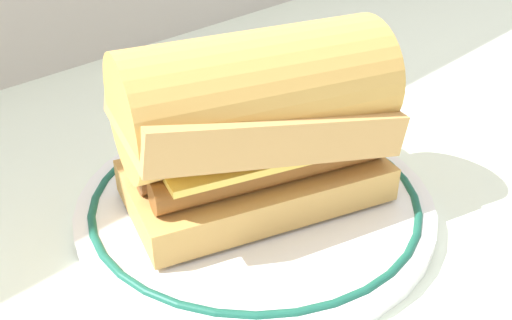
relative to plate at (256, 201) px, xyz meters
The scene contains 3 objects.
ground_plane 0.03m from the plate, 92.06° to the right, with size 1.50×1.50×0.00m, color white.
plate is the anchor object (origin of this frame).
sausage_sandwich 0.07m from the plate, 16.95° to the right, with size 0.21×0.16×0.13m.
Camera 1 is at (-0.26, -0.23, 0.27)m, focal length 41.52 mm.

